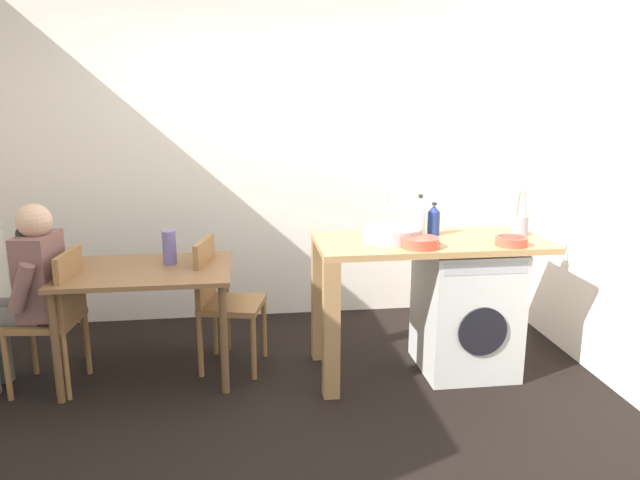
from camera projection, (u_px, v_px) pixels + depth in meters
ground_plane at (286, 414)px, 3.61m from camera, size 5.46×5.46×0.00m
wall_back at (268, 156)px, 4.98m from camera, size 4.60×0.10×2.70m
dining_table at (146, 283)px, 3.98m from camera, size 1.10×0.76×0.74m
chair_person_seat at (56, 312)px, 3.83m from camera, size 0.44×0.44×0.90m
chair_opposite at (221, 296)px, 4.13m from camera, size 0.48×0.48×0.90m
seated_person at (27, 287)px, 3.79m from camera, size 0.52×0.53×1.20m
kitchen_counter at (399, 264)px, 3.98m from camera, size 1.50×0.68×0.92m
washing_machine at (466, 309)px, 4.12m from camera, size 0.60×0.61×0.86m
sink_basin at (392, 234)px, 3.93m from camera, size 0.38×0.38×0.09m
tap at (386, 214)px, 4.08m from camera, size 0.02×0.02×0.28m
bottle_tall_green at (420, 218)px, 4.02m from camera, size 0.07×0.07×0.28m
bottle_squat_brown at (434, 220)px, 4.08m from camera, size 0.08×0.08×0.22m
mixing_bowl at (420, 242)px, 3.76m from camera, size 0.23×0.23×0.06m
utensil_crock at (520, 225)px, 4.09m from camera, size 0.11×0.11×0.30m
colander at (512, 241)px, 3.81m from camera, size 0.20×0.20×0.06m
vase at (169, 247)px, 4.04m from camera, size 0.09×0.09×0.22m
scissors at (428, 243)px, 3.87m from camera, size 0.15×0.06×0.01m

